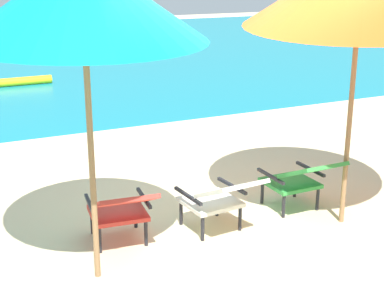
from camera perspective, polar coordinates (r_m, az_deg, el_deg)
ground_plane at (r=9.56m, az=-9.67°, el=1.67°), size 40.00×40.00×0.00m
ocean_band at (r=17.97m, az=-17.68°, el=8.42°), size 40.00×18.00×0.01m
swim_buoy at (r=13.29m, az=-17.25°, el=5.97°), size 1.60×0.18×0.18m
lounge_chair_left at (r=5.35m, az=-7.08°, el=-6.35°), size 0.63×0.93×0.68m
lounge_chair_center at (r=5.57m, az=2.82°, el=-5.22°), size 0.61×0.92×0.68m
lounge_chair_right at (r=6.16m, az=10.77°, el=-3.29°), size 0.55×0.87×0.68m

